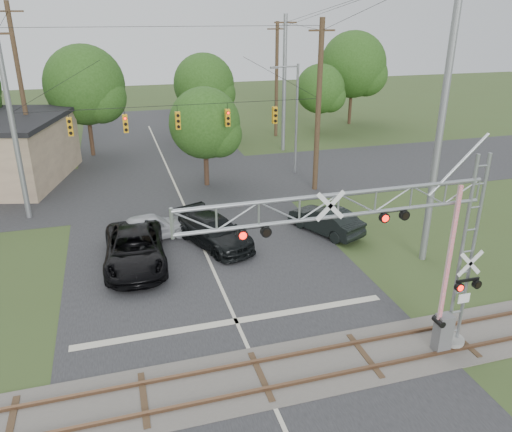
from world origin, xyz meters
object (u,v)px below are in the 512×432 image
object	(u,v)px
traffic_signal_span	(192,116)
pickup_black	(135,249)
car_dark	(214,231)
sedan_silver	(151,226)
crossing_gantry	(390,246)
streetlight	(295,114)

from	to	relation	value
traffic_signal_span	pickup_black	world-z (taller)	traffic_signal_span
traffic_signal_span	car_dark	xyz separation A→B (m)	(-0.24, -7.06, -4.92)
sedan_silver	car_dark	bearing A→B (deg)	-130.42
pickup_black	car_dark	distance (m)	4.44
crossing_gantry	car_dark	bearing A→B (deg)	107.76
crossing_gantry	pickup_black	size ratio (longest dim) A/B	1.71
crossing_gantry	traffic_signal_span	world-z (taller)	traffic_signal_span
traffic_signal_span	car_dark	distance (m)	8.61
car_dark	streetlight	world-z (taller)	streetlight
traffic_signal_span	sedan_silver	size ratio (longest dim) A/B	4.54
car_dark	crossing_gantry	bearing A→B (deg)	-93.74
traffic_signal_span	pickup_black	size ratio (longest dim) A/B	3.07
pickup_black	crossing_gantry	bearing A→B (deg)	-49.63
streetlight	traffic_signal_span	bearing A→B (deg)	-154.08
crossing_gantry	traffic_signal_span	size ratio (longest dim) A/B	0.56
crossing_gantry	sedan_silver	distance (m)	15.28
sedan_silver	streetlight	distance (m)	15.61
pickup_black	sedan_silver	size ratio (longest dim) A/B	1.48
traffic_signal_span	pickup_black	xyz separation A→B (m)	(-4.52, -8.24, -4.83)
pickup_black	car_dark	xyz separation A→B (m)	(4.28, 1.18, -0.09)
sedan_silver	traffic_signal_span	bearing A→B (deg)	-44.47
crossing_gantry	pickup_black	xyz separation A→B (m)	(-7.90, 10.12, -3.74)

